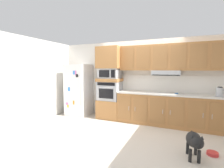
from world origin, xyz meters
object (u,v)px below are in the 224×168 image
Objects in this scene: electric_kettle at (220,92)px; refrigerator at (79,90)px; screwdriver at (177,93)px; dog at (194,141)px; dog_food_bowl at (212,153)px; built_in_oven at (110,91)px; microwave at (110,73)px.

refrigerator is at bearing -179.72° from electric_kettle.
dog is (0.35, -1.68, -0.59)m from screwdriver.
electric_kettle is at bearing 77.30° from dog_food_bowl.
built_in_oven is 3.03m from electric_kettle.
screwdriver is 0.99m from electric_kettle.
electric_kettle is at bearing 152.48° from dog.
microwave is 3.14m from dog.
dog_food_bowl is at bearing -18.76° from refrigerator.
microwave reaches higher than dog_food_bowl.
dog_food_bowl is at bearing -27.04° from microwave.
built_in_oven is 3.18m from dog_food_bowl.
refrigerator is 7.33× the size of electric_kettle.
dog is (2.39, -1.72, -1.11)m from microwave.
dog_food_bowl is at bearing -102.70° from electric_kettle.
electric_kettle reaches higher than dog.
electric_kettle is (3.02, -0.05, 0.13)m from built_in_oven.
dog_food_bowl is (-0.30, -1.34, -1.00)m from electric_kettle.
microwave reaches higher than dog.
screwdriver is (2.03, -0.03, -0.53)m from microwave.
screwdriver is 0.84× the size of dog_food_bowl.
microwave is 3.22× the size of dog_food_bowl.
refrigerator is 4.19m from dog_food_bowl.
built_in_oven is 1.09× the size of microwave.
screwdriver is at bearing -174.78° from dog.
screwdriver reaches higher than dog.
dog_food_bowl is (3.89, -1.32, -0.85)m from refrigerator.
dog is 3.91× the size of dog_food_bowl.
screwdriver is (2.03, -0.03, 0.03)m from built_in_oven.
built_in_oven is at bearing 179.10° from electric_kettle.
dog is at bearing -110.87° from electric_kettle.
refrigerator is 10.44× the size of screwdriver.
built_in_oven is at bearing -132.37° from dog.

